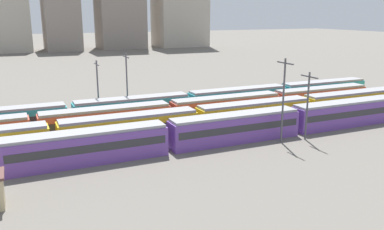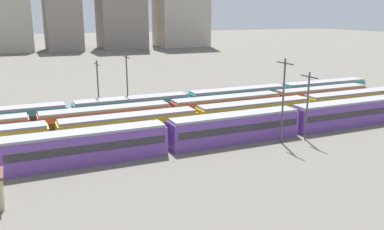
% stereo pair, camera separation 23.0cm
% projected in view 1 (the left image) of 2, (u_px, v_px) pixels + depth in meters
% --- Properties ---
extents(ground_plane, '(600.00, 600.00, 0.00)m').
position_uv_depth(ground_plane, '(63.00, 145.00, 51.63)').
color(ground_plane, '#666059').
extents(train_track_0, '(93.60, 3.06, 3.75)m').
position_uv_depth(train_track_0, '(346.00, 113.00, 59.98)').
color(train_track_0, '#6B429E').
rests_on(train_track_0, ground_plane).
extents(train_track_1, '(93.60, 3.06, 3.75)m').
position_uv_depth(train_track_1, '(254.00, 114.00, 59.57)').
color(train_track_1, yellow).
rests_on(train_track_1, ground_plane).
extents(train_track_2, '(74.70, 3.06, 3.75)m').
position_uv_depth(train_track_2, '(170.00, 114.00, 59.68)').
color(train_track_2, '#BC4C38').
rests_on(train_track_2, ground_plane).
extents(train_track_3, '(74.70, 3.06, 3.75)m').
position_uv_depth(train_track_3, '(188.00, 103.00, 66.35)').
color(train_track_3, teal).
rests_on(train_track_3, ground_plane).
extents(catenary_pole_0, '(0.24, 3.20, 9.03)m').
position_uv_depth(catenary_pole_0, '(308.00, 102.00, 52.52)').
color(catenary_pole_0, '#4C4C51').
rests_on(catenary_pole_0, ground_plane).
extents(catenary_pole_1, '(0.24, 3.20, 10.24)m').
position_uv_depth(catenary_pole_1, '(127.00, 82.00, 64.40)').
color(catenary_pole_1, '#4C4C51').
rests_on(catenary_pole_1, ground_plane).
extents(catenary_pole_2, '(0.24, 3.20, 10.93)m').
position_uv_depth(catenary_pole_2, '(283.00, 97.00, 51.10)').
color(catenary_pole_2, '#4C4C51').
rests_on(catenary_pole_2, ground_plane).
extents(catenary_pole_3, '(0.24, 3.20, 9.33)m').
position_uv_depth(catenary_pole_3, '(98.00, 87.00, 62.71)').
color(catenary_pole_3, '#4C4C51').
rests_on(catenary_pole_3, ground_plane).
extents(distant_building_2, '(14.87, 21.86, 31.89)m').
position_uv_depth(distant_building_2, '(61.00, 14.00, 177.91)').
color(distant_building_2, gray).
rests_on(distant_building_2, ground_plane).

